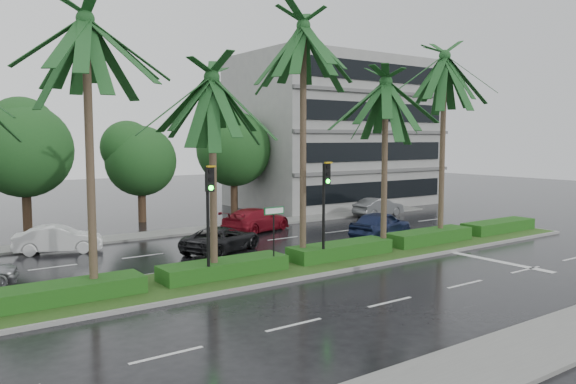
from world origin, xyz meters
TOP-DOWN VIEW (x-y plane):
  - ground at (0.00, 0.00)m, footprint 120.00×120.00m
  - near_sidewalk at (0.00, -10.20)m, footprint 40.00×2.40m
  - far_sidewalk at (0.00, 12.00)m, footprint 40.00×2.00m
  - median at (0.00, 1.00)m, footprint 36.00×4.00m
  - hedge at (0.00, 1.00)m, footprint 35.20×1.40m
  - lane_markings at (3.04, -0.43)m, footprint 34.00×13.06m
  - palm_row at (-1.24, 1.02)m, footprint 26.30×4.20m
  - signal_median_left at (-4.00, 0.30)m, footprint 0.34×0.42m
  - signal_median_right at (1.50, 0.30)m, footprint 0.34×0.42m
  - street_sign at (-1.00, 0.48)m, footprint 0.95×0.09m
  - bg_trees at (-1.05, 17.59)m, footprint 32.66×5.49m
  - building at (17.00, 18.00)m, footprint 16.00×10.00m
  - car_white at (-7.02, 10.11)m, footprint 2.60×4.25m
  - car_darkgrey at (-0.50, 5.72)m, footprint 3.74×4.95m
  - car_red at (4.00, 9.75)m, footprint 3.57×5.27m
  - car_blue at (8.50, 4.00)m, footprint 2.84×4.70m
  - car_grey at (14.62, 10.36)m, footprint 1.62×4.05m

SIDE VIEW (x-z plane):
  - ground at x=0.00m, z-range 0.00..0.00m
  - lane_markings at x=3.04m, z-range 0.00..0.01m
  - near_sidewalk at x=0.00m, z-range 0.00..0.12m
  - far_sidewalk at x=0.00m, z-range 0.00..0.12m
  - median at x=0.00m, z-range 0.00..0.16m
  - hedge at x=0.00m, z-range 0.15..0.75m
  - car_darkgrey at x=-0.50m, z-range 0.00..1.25m
  - car_grey at x=14.62m, z-range 0.00..1.31m
  - car_white at x=-7.02m, z-range 0.00..1.32m
  - car_red at x=4.00m, z-range 0.00..1.42m
  - car_blue at x=8.50m, z-range 0.00..1.50m
  - street_sign at x=-1.00m, z-range 0.82..3.42m
  - signal_median_left at x=-4.00m, z-range 0.82..5.18m
  - signal_median_right at x=1.50m, z-range 0.82..5.18m
  - bg_trees at x=-1.05m, z-range 0.77..8.69m
  - building at x=17.00m, z-range 0.00..12.00m
  - palm_row at x=-1.24m, z-range 2.73..13.58m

